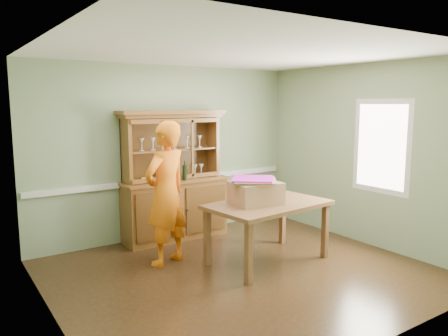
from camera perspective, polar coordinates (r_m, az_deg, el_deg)
floor at (r=5.66m, az=2.46°, el=-13.49°), size 4.50×4.50×0.00m
ceiling at (r=5.28m, az=2.65°, el=14.82°), size 4.50×4.50×0.00m
wall_back at (r=7.00m, az=-7.20°, el=2.13°), size 4.50×0.00×4.50m
wall_left at (r=4.38m, az=-21.92°, el=-2.22°), size 0.00×4.00×4.00m
wall_right at (r=6.87m, az=17.85°, el=1.67°), size 0.00×4.00×4.00m
wall_front at (r=3.90m, az=20.26°, el=-3.38°), size 4.50×0.00×4.50m
chair_rail at (r=7.04m, az=-7.04°, el=-1.53°), size 4.41×0.05×0.08m
framed_map at (r=4.64m, az=-22.58°, el=0.82°), size 0.03×0.60×0.46m
window_panel at (r=6.66m, az=19.82°, el=2.67°), size 0.03×0.96×1.36m
china_hutch at (r=6.89m, az=-6.52°, el=-3.38°), size 1.71×0.56×2.01m
dining_table at (r=5.86m, az=5.78°, el=-5.45°), size 1.70×1.12×0.80m
cardboard_box at (r=5.76m, az=4.17°, el=-3.26°), size 0.66×0.55×0.29m
kite_stack at (r=5.73m, az=4.01°, el=-1.59°), size 0.73×0.73×0.05m
person at (r=5.76m, az=-7.58°, el=-3.32°), size 0.80×0.66×1.89m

